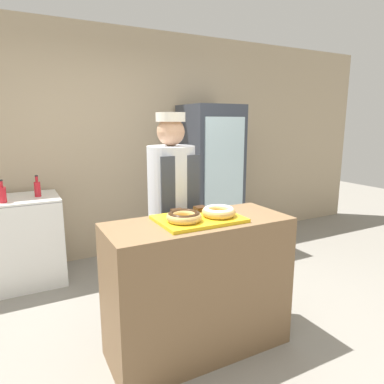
% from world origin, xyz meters
% --- Properties ---
extents(ground_plane, '(14.00, 14.00, 0.00)m').
position_xyz_m(ground_plane, '(0.00, 0.00, 0.00)').
color(ground_plane, gray).
extents(wall_back, '(8.00, 0.06, 2.70)m').
position_xyz_m(wall_back, '(0.00, 2.13, 1.35)').
color(wall_back, tan).
rests_on(wall_back, ground_plane).
extents(display_counter, '(1.28, 0.53, 0.97)m').
position_xyz_m(display_counter, '(0.00, 0.00, 0.48)').
color(display_counter, brown).
rests_on(display_counter, ground_plane).
extents(serving_tray, '(0.57, 0.40, 0.02)m').
position_xyz_m(serving_tray, '(0.00, 0.00, 0.98)').
color(serving_tray, yellow).
rests_on(serving_tray, display_counter).
extents(donut_chocolate_glaze, '(0.23, 0.23, 0.06)m').
position_xyz_m(donut_chocolate_glaze, '(-0.13, -0.04, 1.03)').
color(donut_chocolate_glaze, tan).
rests_on(donut_chocolate_glaze, serving_tray).
extents(donut_light_glaze, '(0.23, 0.23, 0.06)m').
position_xyz_m(donut_light_glaze, '(0.13, -0.04, 1.03)').
color(donut_light_glaze, tan).
rests_on(donut_light_glaze, serving_tray).
extents(brownie_back_left, '(0.08, 0.08, 0.03)m').
position_xyz_m(brownie_back_left, '(-0.09, 0.14, 1.01)').
color(brownie_back_left, '#382111').
rests_on(brownie_back_left, serving_tray).
extents(brownie_back_right, '(0.08, 0.08, 0.03)m').
position_xyz_m(brownie_back_right, '(0.09, 0.14, 1.01)').
color(brownie_back_right, '#382111').
rests_on(brownie_back_right, serving_tray).
extents(baker_person, '(0.39, 0.39, 1.70)m').
position_xyz_m(baker_person, '(0.05, 0.54, 0.89)').
color(baker_person, '#4C4C51').
rests_on(baker_person, ground_plane).
extents(beverage_fridge, '(0.65, 0.67, 1.83)m').
position_xyz_m(beverage_fridge, '(1.12, 1.74, 0.92)').
color(beverage_fridge, '#333842').
rests_on(beverage_fridge, ground_plane).
extents(chest_freezer, '(0.95, 0.61, 0.89)m').
position_xyz_m(chest_freezer, '(-1.18, 1.74, 0.45)').
color(chest_freezer, white).
rests_on(chest_freezer, ground_plane).
extents(bottle_red, '(0.06, 0.06, 0.21)m').
position_xyz_m(bottle_red, '(-0.89, 1.71, 0.98)').
color(bottle_red, red).
rests_on(bottle_red, chest_freezer).
extents(bottle_red_b, '(0.07, 0.07, 0.22)m').
position_xyz_m(bottle_red_b, '(-1.20, 1.58, 0.98)').
color(bottle_red_b, red).
rests_on(bottle_red_b, chest_freezer).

